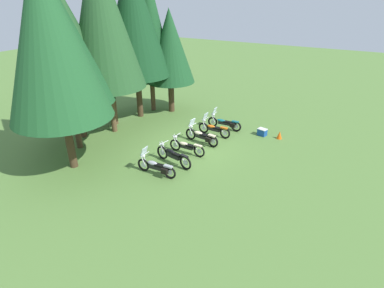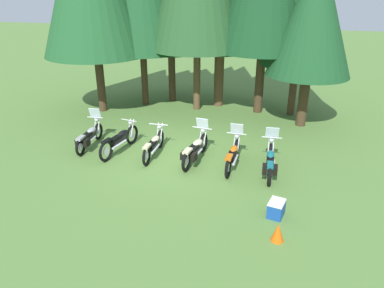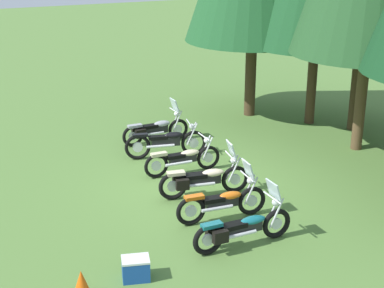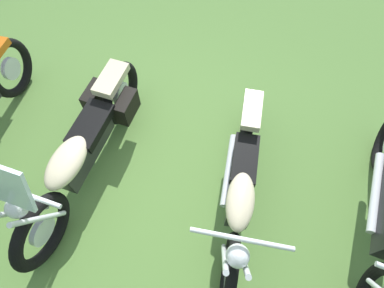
# 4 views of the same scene
# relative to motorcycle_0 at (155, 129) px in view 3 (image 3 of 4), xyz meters

# --- Properties ---
(ground_plane) EXTENTS (80.00, 80.00, 0.00)m
(ground_plane) POSITION_rel_motorcycle_0_xyz_m (3.36, -0.23, -0.45)
(ground_plane) COLOR #547A38
(motorcycle_0) EXTENTS (0.64, 2.19, 1.34)m
(motorcycle_0) POSITION_rel_motorcycle_0_xyz_m (0.00, 0.00, 0.00)
(motorcycle_0) COLOR black
(motorcycle_0) RESTS_ON ground_plane
(motorcycle_1) EXTENTS (0.78, 2.37, 1.03)m
(motorcycle_1) POSITION_rel_motorcycle_0_xyz_m (1.28, -0.14, 0.02)
(motorcycle_1) COLOR black
(motorcycle_1) RESTS_ON ground_plane
(motorcycle_2) EXTENTS (0.71, 2.21, 0.99)m
(motorcycle_2) POSITION_rel_motorcycle_0_xyz_m (2.59, -0.18, -0.02)
(motorcycle_2) COLOR black
(motorcycle_2) RESTS_ON ground_plane
(motorcycle_3) EXTENTS (0.85, 2.32, 1.37)m
(motorcycle_3) POSITION_rel_motorcycle_0_xyz_m (4.13, -0.32, 0.01)
(motorcycle_3) COLOR black
(motorcycle_3) RESTS_ON ground_plane
(motorcycle_4) EXTENTS (0.68, 2.20, 1.36)m
(motorcycle_4) POSITION_rel_motorcycle_0_xyz_m (5.46, -0.46, 0.00)
(motorcycle_4) COLOR black
(motorcycle_4) RESTS_ON ground_plane
(motorcycle_5) EXTENTS (0.67, 2.32, 1.35)m
(motorcycle_5) POSITION_rel_motorcycle_0_xyz_m (6.70, -0.67, -0.01)
(motorcycle_5) COLOR black
(motorcycle_5) RESTS_ON ground_plane
(picnic_cooler) EXTENTS (0.51, 0.61, 0.44)m
(picnic_cooler) POSITION_rel_motorcycle_0_xyz_m (6.93, -3.09, -0.23)
(picnic_cooler) COLOR #19479E
(picnic_cooler) RESTS_ON ground_plane
(traffic_cone) EXTENTS (0.32, 0.32, 0.48)m
(traffic_cone) POSITION_rel_motorcycle_0_xyz_m (6.97, -4.14, -0.21)
(traffic_cone) COLOR #EA590F
(traffic_cone) RESTS_ON ground_plane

